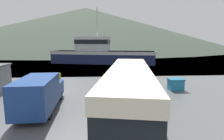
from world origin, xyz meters
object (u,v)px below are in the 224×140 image
at_px(delivery_van, 40,93).
at_px(storage_bin, 176,84).
at_px(fishing_boat, 101,54).
at_px(tour_bus, 129,88).

xyz_separation_m(delivery_van, storage_bin, (11.96, 4.67, -0.70)).
bearing_deg(delivery_van, storage_bin, 18.68).
xyz_separation_m(fishing_boat, storage_bin, (7.72, -23.72, -1.67)).
height_order(fishing_boat, storage_bin, fishing_boat).
distance_m(tour_bus, delivery_van, 6.34).
bearing_deg(tour_bus, storage_bin, 54.48).
distance_m(delivery_van, fishing_boat, 28.73).
relative_size(delivery_van, storage_bin, 4.23).
xyz_separation_m(tour_bus, fishing_boat, (-2.02, 29.32, 0.48)).
height_order(delivery_van, fishing_boat, fishing_boat).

